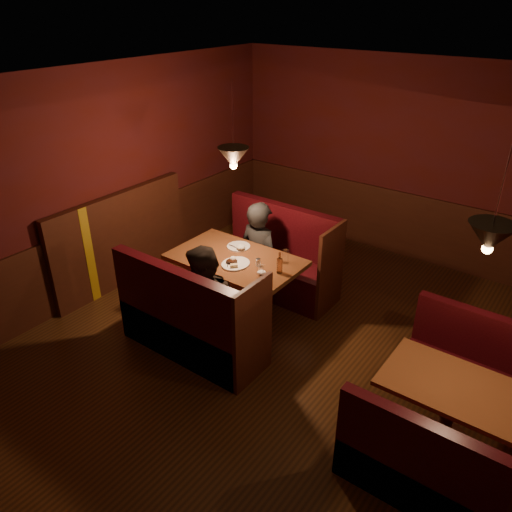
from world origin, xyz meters
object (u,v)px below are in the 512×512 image
Objects in this scene: main_bench_near at (189,326)px; second_table at (450,400)px; second_bench_far at (472,374)px; diner_a at (260,238)px; main_table at (237,272)px; diner_b at (204,287)px; main_bench_far at (279,264)px; second_bench_near at (421,473)px.

main_bench_near is 2.72m from second_table.
second_bench_far is 2.88m from diner_a.
diner_a is (-2.81, 0.33, 0.55)m from second_bench_far.
main_table is 0.70m from diner_b.
second_bench_near is (2.71, -2.04, -0.07)m from main_bench_far.
second_table is 0.73m from second_bench_far.
second_bench_near is 0.77× the size of diner_a.
diner_a is at bearing 97.94° from main_table.
second_table is (2.70, -0.45, -0.15)m from main_table.
second_bench_far and second_bench_near have the same top height.
second_bench_near is at bearing -22.99° from main_table.
main_bench_near is 1.30× the size of second_bench_far.
diner_b reaches higher than main_bench_far.
second_bench_near is 2.73m from diner_b.
main_bench_far and main_bench_near have the same top height.
main_table reaches higher than second_bench_far.
main_bench_far is 1.76m from main_bench_near.
second_table is at bearing -26.35° from main_bench_far.
main_bench_far is 3.00m from second_table.
diner_a is at bearing 93.85° from main_bench_near.
second_table is at bearing 92.20° from second_bench_near.
diner_a reaches higher than second_bench_near.
main_bench_far is 1.01× the size of diner_a.
main_bench_near is at bearing -95.25° from diner_b.
main_bench_near is at bearing -157.35° from second_bench_far.
main_bench_far is 0.57m from diner_a.
second_bench_far is (2.73, 0.25, -0.34)m from main_table.
diner_b reaches higher than second_bench_near.
diner_b is at bearing -160.55° from second_bench_far.
main_table is 0.62m from diner_a.
second_bench_far is at bearing -179.42° from diner_a.
second_bench_far is 1.41m from second_bench_near.
diner_b is (-2.64, 0.48, 0.50)m from second_bench_near.
main_table is 1.31× the size of second_table.
main_table is at bearing 105.13° from diner_a.
second_bench_near is 0.82× the size of diner_b.
main_bench_far is 1.00× the size of main_bench_near.
main_table is 0.92× the size of diner_a.
diner_a reaches higher than main_bench_near.
main_table is at bearing 111.91° from diner_b.
diner_a is at bearing 159.68° from second_table.
main_bench_far is 1.30× the size of second_bench_far.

